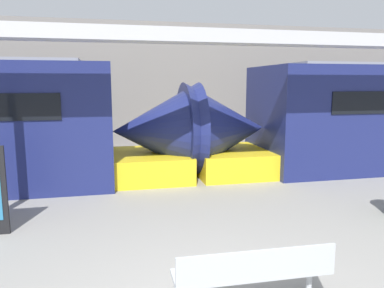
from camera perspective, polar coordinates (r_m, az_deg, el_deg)
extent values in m
cube|color=gray|center=(15.24, -8.17, 8.76)|extent=(56.00, 0.20, 5.00)
cone|color=navy|center=(10.81, 4.90, 2.37)|extent=(2.40, 2.64, 2.63)
cube|color=yellow|center=(11.04, 5.96, -2.60)|extent=(2.16, 2.46, 0.70)
cone|color=navy|center=(10.40, -5.42, 2.09)|extent=(2.40, 2.64, 2.63)
cube|color=yellow|center=(10.54, -6.57, -3.18)|extent=(2.16, 2.46, 0.70)
cube|color=#ADB2B7|center=(4.69, 9.05, -18.62)|extent=(1.88, 0.47, 0.04)
cube|color=#ADB2B7|center=(4.44, 10.06, -17.63)|extent=(1.87, 0.07, 0.33)
cylinder|color=#ADB2B7|center=(5.08, 17.40, -19.44)|extent=(0.07, 0.07, 0.40)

